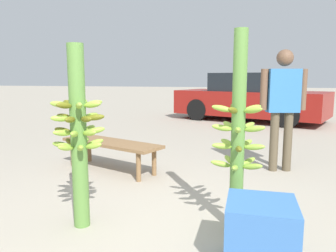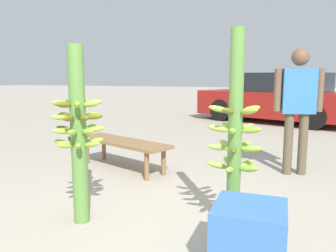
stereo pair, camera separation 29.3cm
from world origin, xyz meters
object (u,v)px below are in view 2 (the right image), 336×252
at_px(banana_stalk_center, 235,135).
at_px(market_bench, 123,144).
at_px(parked_car, 277,98).
at_px(vendor_person, 298,100).
at_px(produce_crate, 249,239).
at_px(banana_stalk_left, 78,133).

xyz_separation_m(banana_stalk_center, market_bench, (-1.71, 1.38, -0.46)).
relative_size(market_bench, parked_car, 0.35).
xyz_separation_m(banana_stalk_center, vendor_person, (0.51, 1.91, 0.16)).
height_order(market_bench, produce_crate, produce_crate).
bearing_deg(banana_stalk_left, vendor_person, 50.35).
bearing_deg(parked_car, vendor_person, -155.17).
height_order(banana_stalk_left, vendor_person, vendor_person).
relative_size(vendor_person, produce_crate, 3.58).
relative_size(banana_stalk_left, produce_crate, 3.38).
xyz_separation_m(vendor_person, produce_crate, (-0.33, -2.43, -0.74)).
xyz_separation_m(market_bench, parked_car, (1.86, 5.77, 0.32)).
xyz_separation_m(banana_stalk_center, parked_car, (0.15, 7.15, -0.14)).
distance_m(banana_stalk_left, banana_stalk_center, 1.30).
bearing_deg(parked_car, market_bench, -177.00).
height_order(market_bench, parked_car, parked_car).
distance_m(parked_car, produce_crate, 7.68).
height_order(banana_stalk_center, vendor_person, banana_stalk_center).
distance_m(market_bench, parked_car, 6.07).
bearing_deg(market_bench, banana_stalk_left, -53.23).
relative_size(banana_stalk_center, produce_crate, 3.61).
bearing_deg(vendor_person, market_bench, -0.21).
bearing_deg(produce_crate, banana_stalk_left, 169.39).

